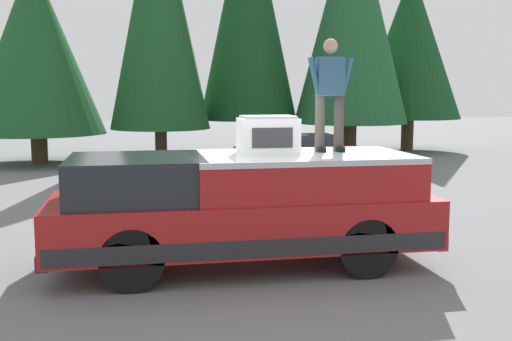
# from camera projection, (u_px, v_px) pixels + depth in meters

# --- Properties ---
(ground_plane) EXTENTS (90.00, 90.00, 0.00)m
(ground_plane) POSITION_uv_depth(u_px,v_px,m) (248.00, 263.00, 9.30)
(ground_plane) COLOR slate
(pickup_truck) EXTENTS (2.01, 5.54, 1.65)m
(pickup_truck) POSITION_uv_depth(u_px,v_px,m) (243.00, 208.00, 9.06)
(pickup_truck) COLOR maroon
(pickup_truck) RESTS_ON ground
(compressor_unit) EXTENTS (0.65, 0.84, 0.56)m
(compressor_unit) POSITION_uv_depth(u_px,v_px,m) (268.00, 135.00, 9.07)
(compressor_unit) COLOR silver
(compressor_unit) RESTS_ON pickup_truck
(person_on_truck_bed) EXTENTS (0.29, 0.72, 1.69)m
(person_on_truck_bed) POSITION_uv_depth(u_px,v_px,m) (330.00, 92.00, 9.33)
(person_on_truck_bed) COLOR #423D38
(person_on_truck_bed) RESTS_ON pickup_truck
(parked_car_maroon) EXTENTS (1.64, 4.10, 1.16)m
(parked_car_maroon) POSITION_uv_depth(u_px,v_px,m) (301.00, 153.00, 19.86)
(parked_car_maroon) COLOR maroon
(parked_car_maroon) RESTS_ON ground
(conifer_far_left) EXTENTS (4.35, 4.35, 7.56)m
(conifer_far_left) POSITION_uv_depth(u_px,v_px,m) (410.00, 45.00, 26.05)
(conifer_far_left) COLOR #4C3826
(conifer_far_left) RESTS_ON ground
(conifer_left) EXTENTS (4.40, 4.40, 9.80)m
(conifer_left) POSITION_uv_depth(u_px,v_px,m) (352.00, 12.00, 23.76)
(conifer_left) COLOR #4C3826
(conifer_left) RESTS_ON ground
(conifer_center_left) EXTENTS (3.87, 3.87, 10.44)m
(conifer_center_left) POSITION_uv_depth(u_px,v_px,m) (248.00, 4.00, 24.30)
(conifer_center_left) COLOR #4C3826
(conifer_center_left) RESTS_ON ground
(conifer_center_right) EXTENTS (3.63, 3.63, 9.90)m
(conifer_center_right) POSITION_uv_depth(u_px,v_px,m) (158.00, 7.00, 22.19)
(conifer_center_right) COLOR #4C3826
(conifer_center_right) RESTS_ON ground
(conifer_right) EXTENTS (4.67, 4.67, 7.07)m
(conifer_right) POSITION_uv_depth(u_px,v_px,m) (35.00, 47.00, 21.36)
(conifer_right) COLOR #4C3826
(conifer_right) RESTS_ON ground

